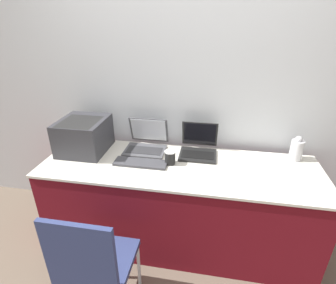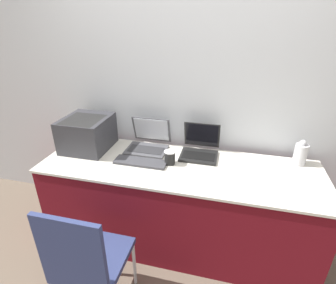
{
  "view_description": "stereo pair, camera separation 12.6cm",
  "coord_description": "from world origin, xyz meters",
  "px_view_note": "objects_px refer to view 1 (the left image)",
  "views": [
    {
      "loc": [
        0.22,
        -1.44,
        1.85
      ],
      "look_at": [
        -0.1,
        0.38,
        0.96
      ],
      "focal_mm": 28.0,
      "sensor_mm": 36.0,
      "label": 1
    },
    {
      "loc": [
        0.35,
        -1.42,
        1.85
      ],
      "look_at": [
        -0.1,
        0.38,
        0.96
      ],
      "focal_mm": 28.0,
      "sensor_mm": 36.0,
      "label": 2
    }
  ],
  "objects_px": {
    "laptop_left": "(146,143)",
    "coffee_cup": "(170,157)",
    "metal_pitcher": "(297,149)",
    "printer": "(84,134)",
    "laptop_right": "(198,147)",
    "chair": "(93,263)",
    "external_keyboard": "(140,163)"
  },
  "relations": [
    {
      "from": "printer",
      "to": "metal_pitcher",
      "type": "relative_size",
      "value": 1.99
    },
    {
      "from": "coffee_cup",
      "to": "metal_pitcher",
      "type": "distance_m",
      "value": 1.03
    },
    {
      "from": "laptop_right",
      "to": "metal_pitcher",
      "type": "bearing_deg",
      "value": 2.06
    },
    {
      "from": "printer",
      "to": "metal_pitcher",
      "type": "bearing_deg",
      "value": 4.88
    },
    {
      "from": "laptop_left",
      "to": "chair",
      "type": "xyz_separation_m",
      "value": [
        -0.07,
        -1.03,
        -0.31
      ]
    },
    {
      "from": "metal_pitcher",
      "to": "laptop_right",
      "type": "bearing_deg",
      "value": -177.94
    },
    {
      "from": "external_keyboard",
      "to": "coffee_cup",
      "type": "distance_m",
      "value": 0.24
    },
    {
      "from": "printer",
      "to": "coffee_cup",
      "type": "xyz_separation_m",
      "value": [
        0.77,
        -0.1,
        -0.1
      ]
    },
    {
      "from": "metal_pitcher",
      "to": "laptop_left",
      "type": "bearing_deg",
      "value": -178.83
    },
    {
      "from": "coffee_cup",
      "to": "chair",
      "type": "distance_m",
      "value": 0.92
    },
    {
      "from": "printer",
      "to": "chair",
      "type": "xyz_separation_m",
      "value": [
        0.45,
        -0.9,
        -0.41
      ]
    },
    {
      "from": "laptop_right",
      "to": "metal_pitcher",
      "type": "distance_m",
      "value": 0.79
    },
    {
      "from": "printer",
      "to": "chair",
      "type": "height_order",
      "value": "printer"
    },
    {
      "from": "laptop_left",
      "to": "chair",
      "type": "relative_size",
      "value": 0.37
    },
    {
      "from": "laptop_left",
      "to": "coffee_cup",
      "type": "xyz_separation_m",
      "value": [
        0.25,
        -0.22,
        -0.0
      ]
    },
    {
      "from": "external_keyboard",
      "to": "laptop_left",
      "type": "bearing_deg",
      "value": 94.24
    },
    {
      "from": "laptop_left",
      "to": "laptop_right",
      "type": "xyz_separation_m",
      "value": [
        0.46,
        -0.0,
        -0.0
      ]
    },
    {
      "from": "laptop_right",
      "to": "external_keyboard",
      "type": "distance_m",
      "value": 0.52
    },
    {
      "from": "coffee_cup",
      "to": "laptop_left",
      "type": "bearing_deg",
      "value": 138.34
    },
    {
      "from": "laptop_left",
      "to": "metal_pitcher",
      "type": "height_order",
      "value": "laptop_left"
    },
    {
      "from": "laptop_right",
      "to": "chair",
      "type": "xyz_separation_m",
      "value": [
        -0.54,
        -1.03,
        -0.31
      ]
    },
    {
      "from": "coffee_cup",
      "to": "printer",
      "type": "bearing_deg",
      "value": 172.77
    },
    {
      "from": "coffee_cup",
      "to": "metal_pitcher",
      "type": "height_order",
      "value": "metal_pitcher"
    },
    {
      "from": "laptop_left",
      "to": "coffee_cup",
      "type": "relative_size",
      "value": 3.13
    },
    {
      "from": "laptop_left",
      "to": "external_keyboard",
      "type": "relative_size",
      "value": 0.82
    },
    {
      "from": "printer",
      "to": "laptop_right",
      "type": "relative_size",
      "value": 1.3
    },
    {
      "from": "laptop_right",
      "to": "chair",
      "type": "relative_size",
      "value": 0.34
    },
    {
      "from": "external_keyboard",
      "to": "laptop_right",
      "type": "bearing_deg",
      "value": 31.69
    },
    {
      "from": "external_keyboard",
      "to": "coffee_cup",
      "type": "relative_size",
      "value": 3.79
    },
    {
      "from": "printer",
      "to": "external_keyboard",
      "type": "distance_m",
      "value": 0.58
    },
    {
      "from": "laptop_left",
      "to": "laptop_right",
      "type": "distance_m",
      "value": 0.46
    },
    {
      "from": "laptop_right",
      "to": "external_keyboard",
      "type": "xyz_separation_m",
      "value": [
        -0.44,
        -0.27,
        -0.05
      ]
    }
  ]
}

